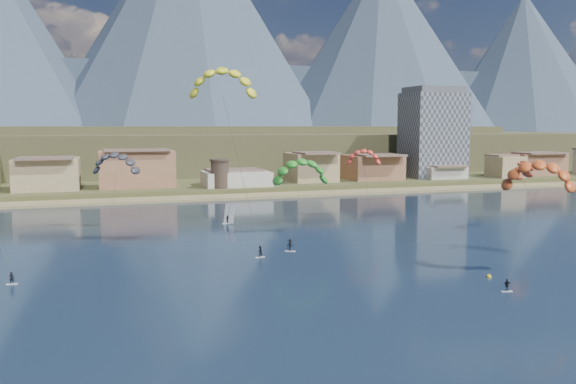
% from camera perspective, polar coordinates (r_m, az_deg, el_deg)
% --- Properties ---
extents(ground, '(2400.00, 2400.00, 0.00)m').
position_cam_1_polar(ground, '(63.73, 8.97, -12.15)').
color(ground, black).
rests_on(ground, ground).
extents(beach, '(2200.00, 12.00, 0.90)m').
position_cam_1_polar(beach, '(163.41, -7.90, -0.57)').
color(beach, tan).
rests_on(beach, ground).
extents(land, '(2200.00, 900.00, 4.00)m').
position_cam_1_polar(land, '(614.78, -15.16, 4.44)').
color(land, brown).
rests_on(land, ground).
extents(foothills, '(940.00, 210.00, 18.00)m').
position_cam_1_polar(foothills, '(290.82, -7.84, 4.28)').
color(foothills, brown).
rests_on(foothills, ground).
extents(mountain_ridge, '(2060.00, 480.00, 400.00)m').
position_cam_1_polar(mountain_ridge, '(887.15, -17.24, 14.70)').
color(mountain_ridge, '#304051').
rests_on(mountain_ridge, ground).
extents(town, '(400.00, 24.00, 12.00)m').
position_cam_1_polar(town, '(176.73, -21.75, 2.08)').
color(town, silver).
rests_on(town, ground).
extents(apartment_tower, '(20.00, 16.00, 32.00)m').
position_cam_1_polar(apartment_tower, '(213.77, 14.10, 5.68)').
color(apartment_tower, gray).
rests_on(apartment_tower, ground).
extents(watchtower, '(5.82, 5.82, 8.60)m').
position_cam_1_polar(watchtower, '(171.50, -6.75, 1.84)').
color(watchtower, '#47382D').
rests_on(watchtower, ground).
extents(kitesurfer_yellow, '(12.53, 15.09, 31.19)m').
position_cam_1_polar(kitesurfer_yellow, '(98.02, -6.46, 11.03)').
color(kitesurfer_yellow, silver).
rests_on(kitesurfer_yellow, ground).
extents(kitesurfer_orange, '(16.28, 12.59, 18.71)m').
position_cam_1_polar(kitesurfer_orange, '(86.95, 23.48, 1.92)').
color(kitesurfer_orange, silver).
rests_on(kitesurfer_orange, ground).
extents(kitesurfer_green, '(13.00, 16.85, 18.58)m').
position_cam_1_polar(kitesurfer_green, '(107.64, 1.26, 2.38)').
color(kitesurfer_green, silver).
rests_on(kitesurfer_green, ground).
extents(distant_kite_dark, '(10.53, 7.74, 17.04)m').
position_cam_1_polar(distant_kite_dark, '(119.58, -16.65, 3.08)').
color(distant_kite_dark, '#262626').
rests_on(distant_kite_dark, ground).
extents(distant_kite_orange, '(8.57, 6.98, 16.85)m').
position_cam_1_polar(distant_kite_orange, '(130.45, 7.48, 3.70)').
color(distant_kite_orange, '#262626').
rests_on(distant_kite_orange, ground).
extents(distant_kite_red, '(8.35, 7.50, 15.39)m').
position_cam_1_polar(distant_kite_red, '(121.83, 22.17, 2.31)').
color(distant_kite_red, '#262626').
rests_on(distant_kite_red, ground).
extents(windsurfer, '(2.33, 2.55, 4.04)m').
position_cam_1_polar(windsurfer, '(121.50, -5.90, -2.51)').
color(windsurfer, silver).
rests_on(windsurfer, ground).
extents(buoy, '(0.64, 0.64, 0.64)m').
position_cam_1_polar(buoy, '(83.28, 19.22, -7.89)').
color(buoy, yellow).
rests_on(buoy, ground).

